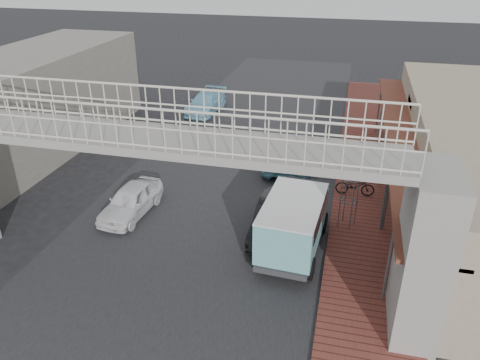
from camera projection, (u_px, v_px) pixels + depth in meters
The scene contains 14 objects.
ground at pixel (201, 223), 18.65m from camera, with size 120.00×120.00×0.00m, color black.
road_strip at pixel (201, 223), 18.65m from camera, with size 10.00×60.00×0.01m, color black.
sidewalk at pixel (369, 205), 19.85m from camera, with size 3.00×40.00×0.10m, color brown.
footbridge at pixel (155, 201), 13.75m from camera, with size 16.40×2.40×6.34m.
building_far_left at pixel (39, 99), 25.06m from camera, with size 5.00×14.00×5.00m, color gray.
white_hatchback at pixel (131, 200), 19.02m from camera, with size 1.44×3.57×1.22m, color white.
dark_sedan at pixel (275, 218), 17.70m from camera, with size 1.40×4.00×1.32m, color black.
angkot_curb at pixel (288, 151), 23.40m from camera, with size 2.32×5.04×1.40m, color #71B7C5.
angkot_far at pixel (206, 102), 30.80m from camera, with size 1.75×4.30×1.25m, color #79B6D2.
angkot_van at pixel (294, 218), 16.39m from camera, with size 2.23×4.43×2.11m.
motorcycle_near at pixel (355, 186), 20.34m from camera, with size 0.58×1.67×0.88m, color black.
motorcycle_far at pixel (344, 161), 22.47m from camera, with size 0.47×1.66×1.00m, color black.
street_clock at pixel (352, 174), 17.28m from camera, with size 0.69×0.66×2.69m.
arrow_sign at pixel (412, 176), 16.75m from camera, with size 1.76×1.13×2.97m.
Camera 1 is at (5.29, -15.06, 9.91)m, focal length 35.00 mm.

